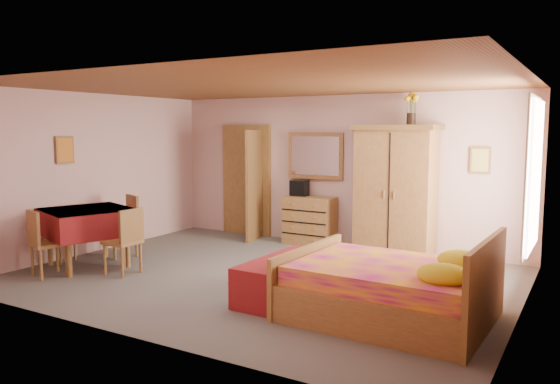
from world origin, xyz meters
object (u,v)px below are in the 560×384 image
Objects in this scene: chair_south at (49,243)px; chair_north at (121,226)px; wardrobe at (395,191)px; bench at (282,278)px; stereo at (299,188)px; floor_lamp at (355,188)px; bed at (389,274)px; dining_table at (88,238)px; chest_of_drawers at (310,221)px; chair_east at (122,241)px; chair_west at (57,231)px; sunflower_vase at (411,109)px; wall_mirror at (315,156)px.

chair_north is (-0.03, 1.35, 0.02)m from chair_south.
wardrobe reaches higher than bench.
floor_lamp is at bearing -1.33° from stereo.
chair_south is at bearing -168.65° from bed.
dining_table is (-4.56, -0.10, -0.05)m from bed.
chair_east reaches higher than chest_of_drawers.
stereo reaches higher than chair_east.
chair_north reaches higher than chair_west.
chair_north is 1.12m from chair_east.
floor_lamp is 2.15× the size of chair_north.
chair_west is (-2.51, -3.12, -0.51)m from stereo.
chair_west is at bearing 152.29° from chair_south.
floor_lamp is at bearing 2.15° from chest_of_drawers.
chair_east is (0.82, -0.76, -0.02)m from chair_north.
wardrobe is at bearing 39.08° from dining_table.
floor_lamp is 4.29m from dining_table.
floor_lamp is at bearing 116.01° from chair_west.
bench is at bearing -102.71° from sunflower_vase.
sunflower_vase is at bearing 109.42° from chair_west.
sunflower_vase is 0.54× the size of chair_east.
bench is at bearing -68.63° from chest_of_drawers.
floor_lamp is 1.00× the size of bed.
wall_mirror is 4.57m from chair_south.
wardrobe reaches higher than chair_south.
wall_mirror is 1.00m from floor_lamp.
chair_north reaches higher than bed.
chair_west is at bearing 90.77° from chair_east.
bed is (2.46, -2.93, 0.06)m from chest_of_drawers.
chair_west is at bearing -176.77° from dining_table.
chair_east is at bearing -3.51° from dining_table.
chair_south is at bearing -128.81° from floor_lamp.
chest_of_drawers is at bearing 77.10° from chair_south.
bench is at bearing -179.44° from bed.
chest_of_drawers is at bearing -12.47° from stereo.
stereo is 3.37m from chair_east.
chair_west is at bearing -133.41° from wall_mirror.
stereo is 4.22m from chair_south.
dining_table is at bearing -141.90° from sunflower_vase.
stereo is at bearing 178.54° from sunflower_vase.
dining_table is (-1.87, -3.09, -0.55)m from stereo.
chest_of_drawers is 3.83m from bed.
floor_lamp is (0.84, -0.18, -0.51)m from wall_mirror.
chair_east is (-1.36, -3.29, -1.09)m from wall_mirror.
chair_west is at bearing -139.17° from floor_lamp.
bench is 1.48× the size of chair_north.
wall_mirror is 1.13× the size of chair_south.
chest_of_drawers is 3.00× the size of stereo.
chair_north is at bearing 108.77° from chair_south.
stereo is (-0.23, -0.16, -0.57)m from wall_mirror.
chair_south reaches higher than bench.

